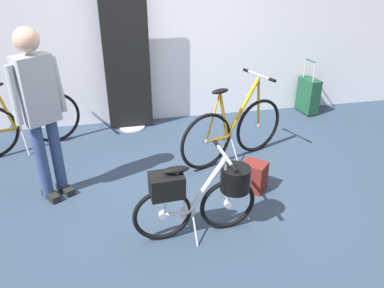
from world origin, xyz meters
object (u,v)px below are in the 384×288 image
(display_bike_right, at_px, (23,122))
(backpack_on_floor, at_px, (254,176))
(floor_banner_stand, at_px, (128,68))
(display_bike_left, at_px, (233,130))
(rolling_suitcase, at_px, (308,95))
(folding_bike_foreground, at_px, (201,194))
(visitor_near_wall, at_px, (39,106))

(display_bike_right, height_order, backpack_on_floor, display_bike_right)
(floor_banner_stand, relative_size, backpack_on_floor, 6.11)
(display_bike_left, xyz_separation_m, rolling_suitcase, (1.56, 1.17, -0.10))
(display_bike_left, distance_m, display_bike_right, 2.59)
(folding_bike_foreground, xyz_separation_m, backpack_on_floor, (0.70, 0.57, -0.26))
(visitor_near_wall, bearing_deg, backpack_on_floor, -9.14)
(display_bike_right, distance_m, backpack_on_floor, 2.89)
(display_bike_left, height_order, display_bike_right, display_bike_left)
(display_bike_left, xyz_separation_m, display_bike_right, (-2.47, 0.76, -0.00))
(display_bike_left, height_order, rolling_suitcase, display_bike_left)
(folding_bike_foreground, bearing_deg, floor_banner_stand, 100.87)
(folding_bike_foreground, relative_size, backpack_on_floor, 3.53)
(floor_banner_stand, distance_m, display_bike_right, 1.48)
(backpack_on_floor, bearing_deg, display_bike_right, 150.38)
(folding_bike_foreground, height_order, display_bike_left, display_bike_left)
(rolling_suitcase, xyz_separation_m, backpack_on_floor, (-1.53, -1.83, -0.13))
(rolling_suitcase, relative_size, backpack_on_floor, 2.65)
(display_bike_left, distance_m, visitor_near_wall, 2.13)
(folding_bike_foreground, height_order, backpack_on_floor, folding_bike_foreground)
(floor_banner_stand, xyz_separation_m, backpack_on_floor, (1.16, -1.81, -0.71))
(floor_banner_stand, relative_size, folding_bike_foreground, 1.73)
(floor_banner_stand, bearing_deg, folding_bike_foreground, -79.13)
(backpack_on_floor, bearing_deg, display_bike_left, 92.56)
(display_bike_right, relative_size, backpack_on_floor, 4.26)
(floor_banner_stand, distance_m, backpack_on_floor, 2.27)
(floor_banner_stand, height_order, backpack_on_floor, floor_banner_stand)
(visitor_near_wall, bearing_deg, folding_bike_foreground, -33.76)
(folding_bike_foreground, distance_m, rolling_suitcase, 3.29)
(folding_bike_foreground, xyz_separation_m, rolling_suitcase, (2.24, 2.40, -0.13))
(backpack_on_floor, bearing_deg, visitor_near_wall, 170.86)
(folding_bike_foreground, relative_size, display_bike_right, 0.83)
(folding_bike_foreground, bearing_deg, backpack_on_floor, 38.90)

